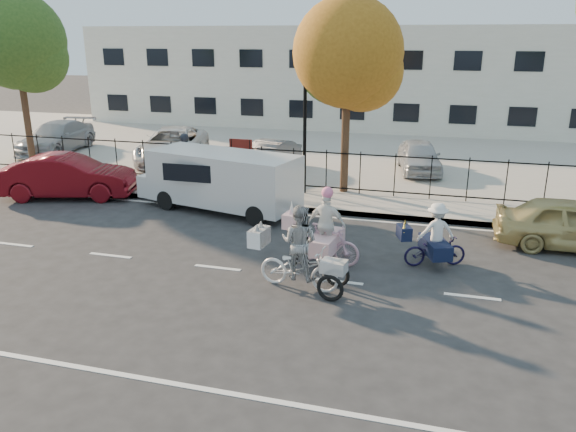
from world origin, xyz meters
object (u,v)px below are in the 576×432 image
(zebra_trike, at_px, (299,257))
(unicorn_bike, at_px, (325,236))
(bull_bike, at_px, (435,241))
(red_sedan, at_px, (68,177))
(lot_car_c, at_px, (268,157))
(lamppost, at_px, (305,108))
(gold_sedan, at_px, (574,224))
(lot_car_b, at_px, (173,145))
(lot_car_a, at_px, (57,137))
(lot_car_d, at_px, (419,156))
(white_van, at_px, (220,179))
(pedestrian, at_px, (185,159))

(zebra_trike, height_order, unicorn_bike, unicorn_bike)
(bull_bike, bearing_deg, red_sedan, 56.18)
(lot_car_c, bearing_deg, lamppost, -38.95)
(red_sedan, bearing_deg, unicorn_bike, -125.77)
(lot_car_c, bearing_deg, gold_sedan, -16.90)
(unicorn_bike, distance_m, red_sedan, 10.53)
(lot_car_b, bearing_deg, unicorn_bike, -59.99)
(bull_bike, xyz_separation_m, lot_car_a, (-17.75, 9.16, 0.21))
(zebra_trike, distance_m, lot_car_b, 13.68)
(zebra_trike, xyz_separation_m, lot_car_b, (-8.49, 10.73, 0.13))
(bull_bike, bearing_deg, zebra_trike, 106.08)
(red_sedan, height_order, lot_car_d, red_sedan)
(white_van, bearing_deg, zebra_trike, -38.74)
(lot_car_d, bearing_deg, bull_bike, -95.32)
(lot_car_a, bearing_deg, unicorn_bike, -38.61)
(red_sedan, height_order, gold_sedan, red_sedan)
(gold_sedan, bearing_deg, lot_car_a, 71.90)
(white_van, height_order, gold_sedan, white_van)
(pedestrian, xyz_separation_m, lot_car_a, (-8.58, 3.96, -0.26))
(lot_car_b, distance_m, lot_car_c, 4.58)
(zebra_trike, relative_size, lot_car_b, 0.43)
(unicorn_bike, xyz_separation_m, lot_car_d, (1.74, 10.21, 0.05))
(white_van, xyz_separation_m, lot_car_d, (5.93, 6.71, -0.27))
(lot_car_d, bearing_deg, pedestrian, -162.56)
(bull_bike, bearing_deg, lot_car_a, 41.89)
(lot_car_b, bearing_deg, bull_bike, -50.65)
(lamppost, distance_m, lot_car_b, 7.88)
(pedestrian, distance_m, lot_car_a, 9.45)
(zebra_trike, distance_m, unicorn_bike, 1.59)
(lot_car_b, distance_m, lot_car_d, 10.53)
(gold_sedan, relative_size, pedestrian, 2.10)
(red_sedan, height_order, lot_car_c, red_sedan)
(zebra_trike, bearing_deg, unicorn_bike, -2.17)
(red_sedan, relative_size, lot_car_d, 1.22)
(lamppost, xyz_separation_m, lot_car_a, (-13.14, 3.96, -2.26))
(bull_bike, bearing_deg, lot_car_b, 32.20)
(gold_sedan, xyz_separation_m, pedestrian, (-12.71, 3.00, 0.42))
(lot_car_b, bearing_deg, lot_car_a, 161.02)
(zebra_trike, relative_size, lot_car_d, 0.61)
(lot_car_c, height_order, lot_car_d, lot_car_d)
(pedestrian, height_order, lot_car_a, pedestrian)
(lot_car_d, bearing_deg, gold_sedan, -69.73)
(white_van, height_order, red_sedan, white_van)
(lamppost, distance_m, white_van, 3.80)
(lot_car_c, bearing_deg, lot_car_a, -174.09)
(lot_car_c, bearing_deg, pedestrian, -118.03)
(bull_bike, bearing_deg, pedestrian, 39.62)
(white_van, distance_m, lot_car_a, 12.60)
(bull_bike, height_order, lot_car_c, bull_bike)
(unicorn_bike, bearing_deg, zebra_trike, 177.89)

